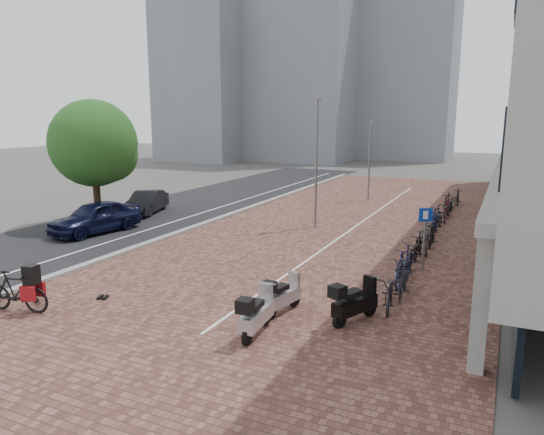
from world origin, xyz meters
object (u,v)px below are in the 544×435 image
at_px(scooter_back, 257,312).
at_px(hero_bike, 17,291).
at_px(car_navy, 95,217).
at_px(scooter_mid, 355,301).
at_px(car_dark, 146,202).
at_px(scooter_front, 283,294).
at_px(parking_sign, 425,229).

bearing_deg(scooter_back, hero_bike, -171.92).
distance_m(car_navy, scooter_mid, 15.35).
bearing_deg(car_dark, scooter_back, -59.95).
relative_size(scooter_front, scooter_mid, 0.91).
height_order(scooter_front, scooter_back, scooter_back).
xyz_separation_m(hero_bike, scooter_back, (7.01, 1.57, -0.02)).
height_order(hero_bike, scooter_mid, hero_bike).
relative_size(hero_bike, scooter_back, 1.18).
bearing_deg(scooter_back, parking_sign, 63.75).
xyz_separation_m(hero_bike, scooter_mid, (9.09, 3.46, -0.03)).
height_order(car_dark, scooter_front, car_dark).
relative_size(scooter_front, parking_sign, 0.70).
height_order(scooter_back, parking_sign, parking_sign).
relative_size(car_dark, hero_bike, 1.87).
bearing_deg(scooter_front, car_navy, 168.31).
relative_size(car_dark, scooter_mid, 2.22).
xyz_separation_m(scooter_mid, scooter_back, (-2.08, -1.89, 0.01)).
distance_m(car_navy, parking_sign, 15.42).
bearing_deg(car_dark, scooter_mid, -51.31).
relative_size(car_navy, scooter_front, 2.80).
xyz_separation_m(scooter_front, scooter_mid, (2.08, 0.23, 0.05)).
distance_m(car_navy, hero_bike, 10.16).
xyz_separation_m(car_dark, parking_sign, (16.44, -4.58, 0.91)).
distance_m(car_dark, hero_bike, 15.15).
distance_m(hero_bike, scooter_back, 7.19).
relative_size(hero_bike, parking_sign, 0.91).
relative_size(car_navy, scooter_back, 2.54).
relative_size(car_dark, parking_sign, 1.69).
relative_size(scooter_mid, scooter_back, 0.99).
height_order(hero_bike, parking_sign, parking_sign).
height_order(car_dark, scooter_mid, car_dark).
relative_size(car_dark, scooter_front, 2.42).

